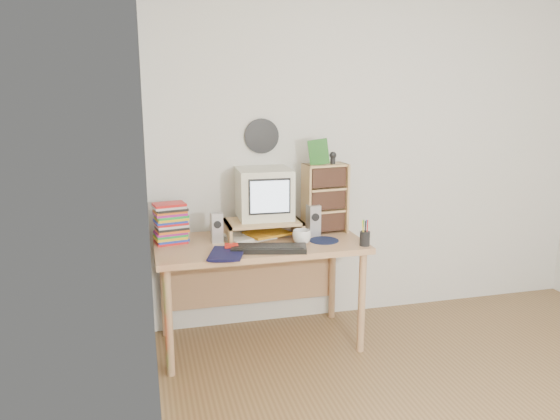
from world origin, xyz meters
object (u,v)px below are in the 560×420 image
crt_monitor (265,194)px  dvd_stack (171,222)px  cd_rack (325,198)px  mug (302,237)px  desk (258,257)px  diary (210,252)px  keyboard (269,248)px

crt_monitor → dvd_stack: size_ratio=1.27×
cd_rack → mug: bearing=-139.8°
desk → mug: 0.37m
dvd_stack → mug: size_ratio=2.35×
cd_rack → dvd_stack: bearing=174.7°
dvd_stack → mug: 0.88m
crt_monitor → diary: size_ratio=1.47×
keyboard → diary: diary is taller
desk → diary: bearing=-141.1°
keyboard → mug: size_ratio=3.90×
dvd_stack → diary: dvd_stack is taller
mug → diary: mug is taller
dvd_stack → cd_rack: (1.09, 0.01, 0.10)m
keyboard → diary: size_ratio=1.92×
keyboard → mug: bearing=35.0°
crt_monitor → dvd_stack: bearing=-174.9°
crt_monitor → keyboard: 0.47m
cd_rack → diary: size_ratio=1.98×
mug → cd_rack: bearing=46.0°
desk → dvd_stack: 0.64m
crt_monitor → mug: bearing=-54.6°
cd_rack → mug: 0.41m
desk → diary: size_ratio=5.60×
keyboard → dvd_stack: 0.70m
crt_monitor → keyboard: bearing=-97.4°
keyboard → diary: (-0.38, -0.00, 0.01)m
desk → keyboard: bearing=-87.4°
desk → diary: 0.49m
desk → cd_rack: 0.64m
crt_monitor → diary: bearing=-137.0°
desk → dvd_stack: dvd_stack is taller
mug → keyboard: bearing=-159.1°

